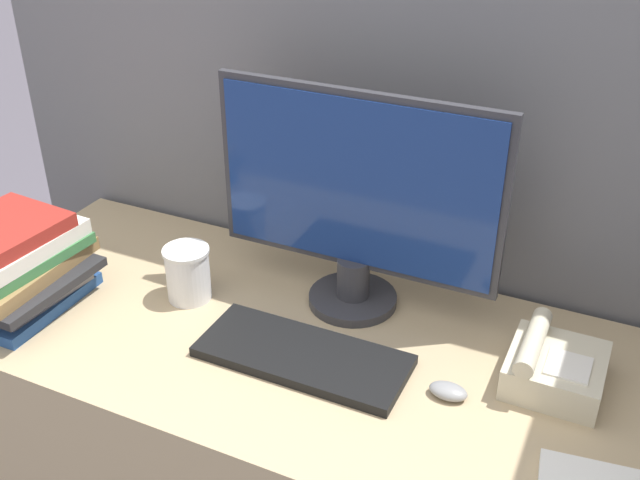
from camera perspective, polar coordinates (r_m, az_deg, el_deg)
cubicle_panel_rear at (r=1.73m, az=4.18°, el=1.31°), size 1.96×0.04×1.73m
desk at (r=1.76m, az=-0.99°, el=-17.75°), size 1.56×0.65×0.78m
monitor at (r=1.48m, az=2.74°, el=2.79°), size 0.60×0.19×0.47m
keyboard at (r=1.44m, az=-1.31°, el=-8.81°), size 0.40×0.17×0.02m
mouse at (r=1.38m, az=9.74°, el=-11.28°), size 0.07×0.04×0.03m
coffee_cup at (r=1.61m, az=-10.03°, el=-2.52°), size 0.10×0.10×0.12m
book_stack at (r=1.67m, az=-22.16°, el=-1.79°), size 0.26×0.30×0.19m
desk_telephone at (r=1.43m, az=17.34°, el=-9.24°), size 0.17×0.18×0.10m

